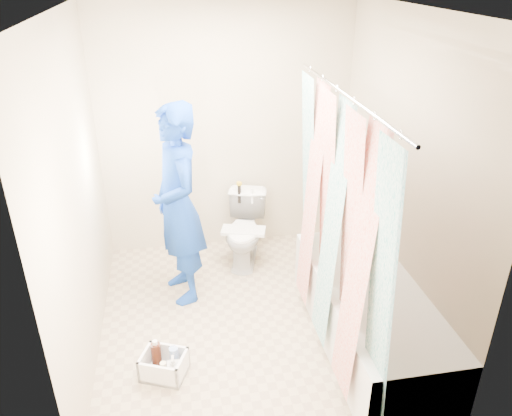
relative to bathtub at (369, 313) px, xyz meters
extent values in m
plane|color=tan|center=(-0.85, 0.43, -0.27)|extent=(2.60, 2.60, 0.00)
cube|color=silver|center=(-0.85, 0.43, 2.13)|extent=(2.40, 2.60, 0.02)
cube|color=#C5B297|center=(-0.85, 1.73, 0.93)|extent=(2.40, 0.02, 2.40)
cube|color=#C5B297|center=(-0.85, -0.88, 0.93)|extent=(2.40, 0.02, 2.40)
cube|color=#C5B297|center=(-2.05, 0.43, 0.93)|extent=(0.02, 2.60, 2.40)
cube|color=#C5B297|center=(0.35, 0.43, 0.93)|extent=(0.02, 2.60, 2.40)
cube|color=silver|center=(0.00, 0.00, -0.02)|extent=(0.70, 1.75, 0.50)
cube|color=silver|center=(0.00, 0.00, 0.19)|extent=(0.58, 1.63, 0.06)
cylinder|color=silver|center=(-0.33, 0.00, 1.68)|extent=(0.02, 1.90, 0.02)
cube|color=white|center=(-0.33, 0.00, 0.75)|extent=(0.06, 1.75, 1.80)
imported|color=white|center=(-0.75, 1.32, 0.07)|extent=(0.53, 0.73, 0.67)
cube|color=silver|center=(-0.78, 1.22, 0.12)|extent=(0.44, 0.28, 0.03)
cylinder|color=black|center=(-0.77, 1.51, 0.37)|extent=(0.03, 0.03, 0.20)
cylinder|color=gold|center=(-0.77, 1.51, 0.48)|extent=(0.05, 0.05, 0.03)
cylinder|color=white|center=(-0.65, 1.48, 0.35)|extent=(0.02, 0.02, 0.16)
imported|color=#1043A2|center=(-1.37, 0.89, 0.59)|extent=(0.57, 0.72, 1.72)
cube|color=white|center=(-1.55, -0.09, -0.25)|extent=(0.37, 0.34, 0.03)
cube|color=white|center=(-1.68, -0.03, -0.18)|extent=(0.11, 0.23, 0.18)
cube|color=white|center=(-1.42, -0.14, -0.18)|extent=(0.11, 0.23, 0.18)
cube|color=white|center=(-1.60, -0.19, -0.18)|extent=(0.29, 0.14, 0.18)
cube|color=white|center=(-1.51, 0.01, -0.18)|extent=(0.29, 0.14, 0.18)
cylinder|color=#3B170B|center=(-1.60, -0.02, -0.14)|extent=(0.07, 0.07, 0.20)
cylinder|color=white|center=(-1.48, -0.07, -0.15)|extent=(0.06, 0.06, 0.18)
cylinder|color=#F5E8C0|center=(-1.56, -0.14, -0.17)|extent=(0.04, 0.04, 0.13)
cylinder|color=#3B170B|center=(-1.64, -0.12, -0.21)|extent=(0.06, 0.06, 0.06)
cylinder|color=gold|center=(-1.64, -0.12, -0.17)|extent=(0.06, 0.06, 0.01)
imported|color=white|center=(-1.49, -0.16, -0.14)|extent=(0.09, 0.09, 0.19)
camera|label=1|loc=(-1.38, -2.83, 2.41)|focal=35.00mm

